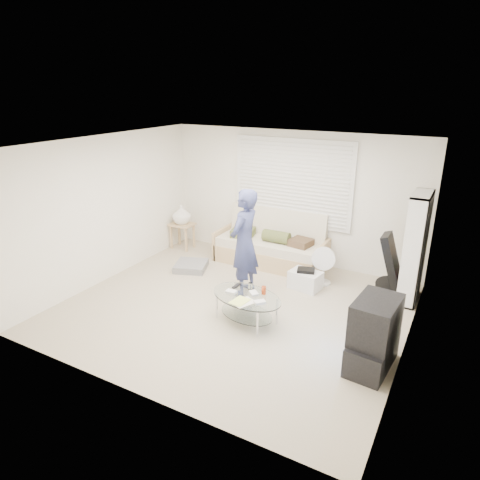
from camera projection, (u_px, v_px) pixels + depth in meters
The scene contains 13 objects.
ground at pixel (234, 307), 6.66m from camera, with size 5.00×5.00×0.00m, color tan.
room_shell at pixel (249, 199), 6.50m from camera, with size 5.02×4.52×2.51m.
window_blinds at pixel (292, 183), 7.94m from camera, with size 2.32×0.08×1.62m.
futon_sofa at pixel (271, 247), 8.20m from camera, with size 2.12×0.85×1.03m.
grey_floor_pillow at pixel (191, 266), 8.01m from camera, with size 0.56×0.56×0.13m, color slate.
side_table at pixel (182, 216), 8.85m from camera, with size 0.47×0.38×0.94m.
bookshelf at pixel (415, 248), 6.62m from camera, with size 0.28×0.74×1.75m.
guitar_case at pixel (392, 271), 6.80m from camera, with size 0.45×0.40×1.05m.
floor_fan at pixel (324, 262), 7.32m from camera, with size 0.42×0.28×0.68m.
storage_bin at pixel (305, 279), 7.22m from camera, with size 0.56×0.44×0.36m.
tv_unit at pixel (374, 335), 5.12m from camera, with size 0.52×0.87×0.91m.
coffee_table at pixel (247, 301), 6.15m from camera, with size 1.25×0.94×0.54m.
standing_person at pixel (244, 243), 6.83m from camera, with size 0.64×0.42×1.76m, color navy.
Camera 1 is at (2.91, -5.13, 3.26)m, focal length 32.00 mm.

